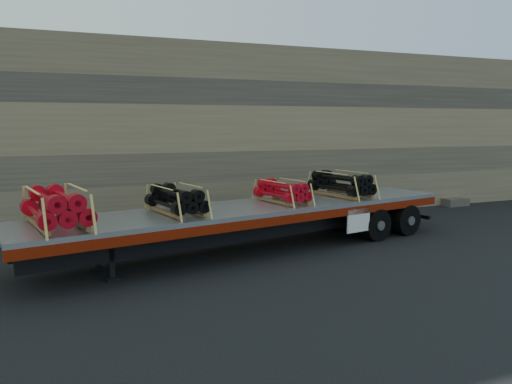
# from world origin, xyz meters

# --- Properties ---
(ground) EXTENTS (120.00, 120.00, 0.00)m
(ground) POSITION_xyz_m (0.00, 0.00, 0.00)
(ground) COLOR black
(ground) RESTS_ON ground
(rock_wall) EXTENTS (44.00, 3.00, 7.00)m
(rock_wall) POSITION_xyz_m (0.00, 6.50, 3.50)
(rock_wall) COLOR #7A6B54
(rock_wall) RESTS_ON ground
(trailer) EXTENTS (14.28, 5.46, 1.40)m
(trailer) POSITION_xyz_m (-0.14, 0.39, 0.70)
(trailer) COLOR #A9ACB1
(trailer) RESTS_ON ground
(bundle_front) EXTENTS (1.74, 2.72, 0.89)m
(bundle_front) POSITION_xyz_m (-5.67, -0.75, 1.85)
(bundle_front) COLOR red
(bundle_front) RESTS_ON trailer
(bundle_midfront) EXTENTS (1.45, 2.27, 0.74)m
(bundle_midfront) POSITION_xyz_m (-2.57, -0.11, 1.77)
(bundle_midfront) COLOR black
(bundle_midfront) RESTS_ON trailer
(bundle_midrear) EXTENTS (1.32, 2.06, 0.68)m
(bundle_midrear) POSITION_xyz_m (1.00, 0.62, 1.74)
(bundle_midrear) COLOR red
(bundle_midrear) RESTS_ON trailer
(bundle_rear) EXTENTS (1.56, 2.44, 0.80)m
(bundle_rear) POSITION_xyz_m (3.47, 1.13, 1.80)
(bundle_rear) COLOR black
(bundle_rear) RESTS_ON trailer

